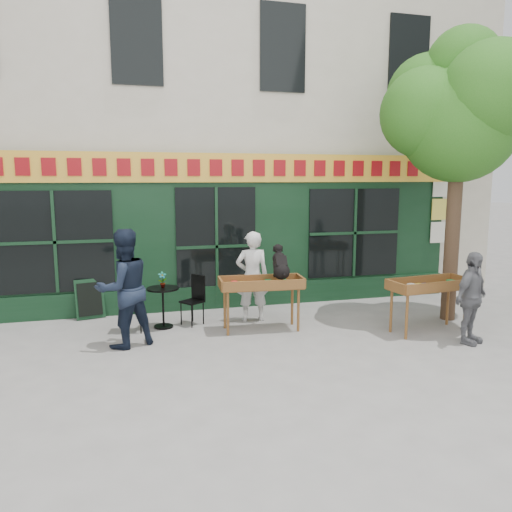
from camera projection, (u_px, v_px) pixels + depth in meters
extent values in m
plane|color=slate|center=(242.00, 342.00, 8.59)|extent=(80.00, 80.00, 0.00)
cube|color=beige|center=(190.00, 96.00, 13.54)|extent=(14.00, 7.00, 10.00)
cube|color=black|center=(215.00, 234.00, 10.65)|extent=(11.00, 0.16, 3.20)
cube|color=gold|center=(216.00, 168.00, 10.32)|extent=(11.00, 0.06, 0.60)
cube|color=maroon|center=(216.00, 168.00, 10.28)|extent=(9.60, 0.03, 0.34)
cube|color=black|center=(217.00, 297.00, 10.77)|extent=(11.00, 0.10, 0.50)
cube|color=black|center=(216.00, 246.00, 10.59)|extent=(1.70, 0.05, 2.50)
cube|color=black|center=(55.00, 242.00, 9.74)|extent=(2.20, 0.05, 2.00)
cube|color=black|center=(354.00, 233.00, 11.39)|extent=(2.20, 0.05, 2.00)
cube|color=silver|center=(438.00, 232.00, 11.95)|extent=(0.42, 0.02, 0.50)
cube|color=#E5D14C|center=(440.00, 209.00, 11.86)|extent=(0.42, 0.02, 0.50)
cube|color=silver|center=(441.00, 186.00, 11.78)|extent=(0.42, 0.02, 0.50)
cylinder|color=#382619|center=(453.00, 229.00, 9.71)|extent=(0.28, 0.28, 3.60)
sphere|color=#205F15|center=(459.00, 124.00, 9.40)|extent=(2.20, 2.20, 2.20)
sphere|color=#205F15|center=(481.00, 111.00, 9.82)|extent=(1.80, 1.80, 1.80)
sphere|color=#205F15|center=(426.00, 113.00, 9.40)|extent=(1.70, 1.70, 1.70)
sphere|color=#205F15|center=(493.00, 92.00, 8.80)|extent=(1.80, 1.80, 1.80)
sphere|color=#205F15|center=(428.00, 95.00, 9.80)|extent=(1.60, 1.60, 1.60)
sphere|color=#205F15|center=(464.00, 64.00, 9.35)|extent=(1.40, 1.40, 1.40)
cylinder|color=brown|center=(228.00, 314.00, 8.87)|extent=(0.05, 0.05, 0.80)
cylinder|color=brown|center=(298.00, 310.00, 9.11)|extent=(0.05, 0.05, 0.80)
cylinder|color=brown|center=(225.00, 307.00, 9.30)|extent=(0.05, 0.05, 0.80)
cylinder|color=brown|center=(292.00, 304.00, 9.54)|extent=(0.05, 0.05, 0.80)
cube|color=brown|center=(261.00, 287.00, 9.14)|extent=(1.54, 0.69, 0.05)
cube|color=brown|center=(264.00, 286.00, 8.85)|extent=(1.50, 0.15, 0.18)
cube|color=brown|center=(258.00, 279.00, 9.41)|extent=(1.50, 0.15, 0.18)
cube|color=brown|center=(261.00, 283.00, 9.13)|extent=(1.33, 0.50, 0.06)
imported|color=silver|center=(252.00, 276.00, 9.75)|extent=(0.68, 0.47, 1.77)
cylinder|color=brown|center=(407.00, 317.00, 8.66)|extent=(0.05, 0.05, 0.80)
cylinder|color=brown|center=(465.00, 310.00, 9.13)|extent=(0.05, 0.05, 0.80)
cylinder|color=brown|center=(391.00, 311.00, 9.06)|extent=(0.05, 0.05, 0.80)
cylinder|color=brown|center=(448.00, 304.00, 9.53)|extent=(0.05, 0.05, 0.80)
cube|color=brown|center=(429.00, 288.00, 9.03)|extent=(1.55, 0.74, 0.05)
cube|color=brown|center=(441.00, 287.00, 8.75)|extent=(1.50, 0.20, 0.18)
cube|color=brown|center=(419.00, 281.00, 9.28)|extent=(1.50, 0.20, 0.18)
cube|color=brown|center=(430.00, 285.00, 9.02)|extent=(1.34, 0.54, 0.06)
imported|color=#5D5D62|center=(471.00, 298.00, 8.40)|extent=(1.00, 0.75, 1.58)
cylinder|color=black|center=(164.00, 326.00, 9.41)|extent=(0.36, 0.36, 0.03)
cylinder|color=black|center=(163.00, 308.00, 9.35)|extent=(0.04, 0.04, 0.72)
cylinder|color=black|center=(163.00, 289.00, 9.29)|extent=(0.60, 0.60, 0.03)
cube|color=black|center=(133.00, 307.00, 9.10)|extent=(0.42, 0.42, 0.03)
cube|color=black|center=(123.00, 294.00, 9.05)|extent=(0.09, 0.36, 0.50)
cylinder|color=black|center=(141.00, 322.00, 9.00)|extent=(0.02, 0.02, 0.44)
cylinder|color=black|center=(143.00, 317.00, 9.30)|extent=(0.02, 0.02, 0.44)
cylinder|color=black|center=(124.00, 322.00, 8.98)|extent=(0.02, 0.02, 0.44)
cylinder|color=black|center=(127.00, 318.00, 9.27)|extent=(0.02, 0.02, 0.44)
cube|color=black|center=(192.00, 302.00, 9.53)|extent=(0.50, 0.50, 0.03)
cube|color=black|center=(198.00, 287.00, 9.62)|extent=(0.23, 0.31, 0.50)
cylinder|color=black|center=(181.00, 314.00, 9.55)|extent=(0.02, 0.02, 0.44)
cylinder|color=black|center=(192.00, 316.00, 9.36)|extent=(0.02, 0.02, 0.44)
cylinder|color=black|center=(193.00, 310.00, 9.78)|extent=(0.02, 0.02, 0.44)
cylinder|color=black|center=(203.00, 313.00, 9.59)|extent=(0.02, 0.02, 0.44)
imported|color=gray|center=(162.00, 280.00, 9.27)|extent=(0.17, 0.12, 0.30)
imported|color=black|center=(124.00, 288.00, 8.22)|extent=(1.19, 1.08, 1.98)
cube|color=black|center=(90.00, 299.00, 9.96)|extent=(0.59, 0.31, 0.79)
cube|color=black|center=(90.00, 299.00, 9.94)|extent=(0.49, 0.27, 0.65)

